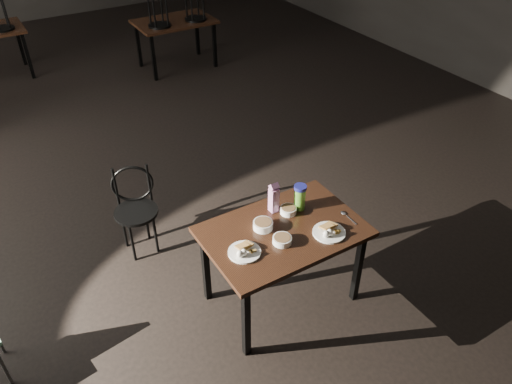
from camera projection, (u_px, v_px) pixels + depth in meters
main_table at (283, 237)px, 3.80m from camera, size 1.20×0.80×0.75m
plate_left at (244, 251)px, 3.54m from camera, size 0.24×0.24×0.08m
plate_right at (329, 231)px, 3.71m from camera, size 0.25×0.25×0.08m
bowl_near at (263, 225)px, 3.75m from camera, size 0.15×0.15×0.06m
bowl_far at (288, 210)px, 3.90m from camera, size 0.13×0.13×0.05m
bowl_big at (282, 240)px, 3.63m from camera, size 0.14×0.14×0.05m
juice_carton at (274, 198)px, 3.87m from camera, size 0.07×0.07×0.26m
water_bottle at (300, 197)px, 3.90m from camera, size 0.11×0.11×0.22m
spoon at (345, 214)px, 3.90m from camera, size 0.04×0.19×0.01m
bentwood_chair at (135, 203)px, 4.45m from camera, size 0.43×0.42×0.82m
bg_table_right at (175, 21)px, 7.72m from camera, size 1.20×0.80×1.48m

